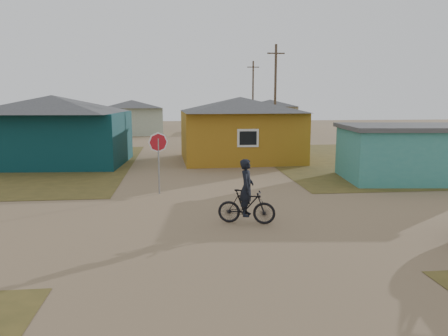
# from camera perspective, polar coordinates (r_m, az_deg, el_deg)

# --- Properties ---
(ground) EXTENTS (120.00, 120.00, 0.00)m
(ground) POSITION_cam_1_polar(r_m,az_deg,el_deg) (13.40, 0.11, -7.58)
(ground) COLOR #856B4D
(grass_ne) EXTENTS (20.00, 18.00, 0.00)m
(grass_ne) POSITION_cam_1_polar(r_m,az_deg,el_deg) (30.26, 24.48, 1.05)
(grass_ne) COLOR brown
(grass_ne) RESTS_ON ground
(house_teal) EXTENTS (8.93, 7.08, 4.00)m
(house_teal) POSITION_cam_1_polar(r_m,az_deg,el_deg) (27.25, -21.35, 4.77)
(house_teal) COLOR #092D31
(house_teal) RESTS_ON ground
(house_yellow) EXTENTS (7.72, 6.76, 3.90)m
(house_yellow) POSITION_cam_1_polar(r_m,az_deg,el_deg) (27.10, 2.11, 5.26)
(house_yellow) COLOR #9E6B18
(house_yellow) RESTS_ON ground
(shed_turquoise) EXTENTS (6.71, 4.93, 2.60)m
(shed_turquoise) POSITION_cam_1_polar(r_m,az_deg,el_deg) (22.28, 23.19, 1.88)
(shed_turquoise) COLOR teal
(shed_turquoise) RESTS_ON ground
(house_pale_west) EXTENTS (7.04, 6.15, 3.60)m
(house_pale_west) POSITION_cam_1_polar(r_m,az_deg,el_deg) (47.02, -11.89, 6.57)
(house_pale_west) COLOR #A7B399
(house_pale_west) RESTS_ON ground
(house_beige_east) EXTENTS (6.95, 6.05, 3.60)m
(house_beige_east) POSITION_cam_1_polar(r_m,az_deg,el_deg) (54.01, 6.04, 7.04)
(house_beige_east) COLOR tan
(house_beige_east) RESTS_ON ground
(house_pale_north) EXTENTS (6.28, 5.81, 3.40)m
(house_pale_north) POSITION_cam_1_polar(r_m,az_deg,el_deg) (60.12, -18.43, 6.74)
(house_pale_north) COLOR #A7B399
(house_pale_north) RESTS_ON ground
(utility_pole_near) EXTENTS (1.40, 0.20, 8.00)m
(utility_pole_near) POSITION_cam_1_polar(r_m,az_deg,el_deg) (35.64, 6.71, 9.59)
(utility_pole_near) COLOR #4E3D2F
(utility_pole_near) RESTS_ON ground
(utility_pole_far) EXTENTS (1.40, 0.20, 8.00)m
(utility_pole_far) POSITION_cam_1_polar(r_m,az_deg,el_deg) (51.53, 3.80, 9.50)
(utility_pole_far) COLOR #4E3D2F
(utility_pole_far) RESTS_ON ground
(stop_sign) EXTENTS (0.82, 0.08, 2.51)m
(stop_sign) POSITION_cam_1_polar(r_m,az_deg,el_deg) (17.62, -8.57, 2.50)
(stop_sign) COLOR gray
(stop_sign) RESTS_ON ground
(cyclist) EXTENTS (1.86, 0.97, 2.02)m
(cyclist) POSITION_cam_1_polar(r_m,az_deg,el_deg) (13.49, 2.97, -4.23)
(cyclist) COLOR black
(cyclist) RESTS_ON ground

